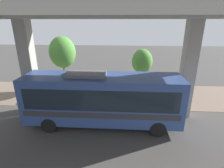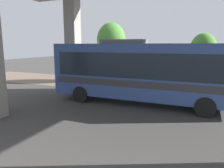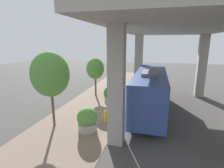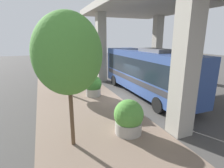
{
  "view_description": "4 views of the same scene",
  "coord_description": "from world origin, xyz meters",
  "px_view_note": "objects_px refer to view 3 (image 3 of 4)",
  "views": [
    {
      "loc": [
        12.9,
        1.22,
        6.88
      ],
      "look_at": [
        0.77,
        0.44,
        2.48
      ],
      "focal_mm": 28.0,
      "sensor_mm": 36.0,
      "label": 1
    },
    {
      "loc": [
        14.54,
        3.41,
        3.48
      ],
      "look_at": [
        1.29,
        -2.35,
        0.86
      ],
      "focal_mm": 35.0,
      "sensor_mm": 36.0,
      "label": 2
    },
    {
      "loc": [
        2.7,
        -15.39,
        6.05
      ],
      "look_at": [
        -1.37,
        0.28,
        2.19
      ],
      "focal_mm": 28.0,
      "sensor_mm": 36.0,
      "label": 3
    },
    {
      "loc": [
        -5.39,
        -11.78,
        4.5
      ],
      "look_at": [
        -0.87,
        -0.57,
        1.31
      ],
      "focal_mm": 28.0,
      "sensor_mm": 36.0,
      "label": 4
    }
  ],
  "objects_px": {
    "planter_middle": "(87,120)",
    "bus": "(150,89)",
    "planter_front": "(110,95)",
    "fire_hydrant": "(106,116)",
    "street_tree_near": "(95,69)",
    "street_tree_far": "(50,74)"
  },
  "relations": [
    {
      "from": "street_tree_near",
      "to": "street_tree_far",
      "type": "xyz_separation_m",
      "value": [
        -0.39,
        -8.01,
        0.75
      ]
    },
    {
      "from": "planter_middle",
      "to": "street_tree_far",
      "type": "xyz_separation_m",
      "value": [
        -2.66,
        0.05,
        3.09
      ]
    },
    {
      "from": "planter_middle",
      "to": "planter_front",
      "type": "bearing_deg",
      "value": 90.01
    },
    {
      "from": "bus",
      "to": "planter_middle",
      "type": "bearing_deg",
      "value": -129.66
    },
    {
      "from": "planter_front",
      "to": "street_tree_far",
      "type": "xyz_separation_m",
      "value": [
        -2.66,
        -6.08,
        3.08
      ]
    },
    {
      "from": "bus",
      "to": "street_tree_near",
      "type": "distance_m",
      "value": 7.15
    },
    {
      "from": "fire_hydrant",
      "to": "planter_middle",
      "type": "bearing_deg",
      "value": -116.62
    },
    {
      "from": "street_tree_near",
      "to": "street_tree_far",
      "type": "relative_size",
      "value": 0.79
    },
    {
      "from": "bus",
      "to": "street_tree_near",
      "type": "bearing_deg",
      "value": 152.93
    },
    {
      "from": "street_tree_far",
      "to": "bus",
      "type": "bearing_deg",
      "value": 35.71
    },
    {
      "from": "bus",
      "to": "planter_front",
      "type": "height_order",
      "value": "bus"
    },
    {
      "from": "fire_hydrant",
      "to": "planter_front",
      "type": "distance_m",
      "value": 4.55
    },
    {
      "from": "street_tree_near",
      "to": "street_tree_far",
      "type": "bearing_deg",
      "value": -92.75
    },
    {
      "from": "fire_hydrant",
      "to": "street_tree_near",
      "type": "distance_m",
      "value": 7.59
    },
    {
      "from": "fire_hydrant",
      "to": "bus",
      "type": "bearing_deg",
      "value": 44.98
    },
    {
      "from": "planter_middle",
      "to": "bus",
      "type": "bearing_deg",
      "value": 50.34
    },
    {
      "from": "planter_middle",
      "to": "street_tree_near",
      "type": "relative_size",
      "value": 0.39
    },
    {
      "from": "bus",
      "to": "planter_middle",
      "type": "relative_size",
      "value": 6.07
    },
    {
      "from": "street_tree_near",
      "to": "fire_hydrant",
      "type": "bearing_deg",
      "value": -64.07
    },
    {
      "from": "planter_front",
      "to": "planter_middle",
      "type": "distance_m",
      "value": 6.13
    },
    {
      "from": "planter_front",
      "to": "planter_middle",
      "type": "bearing_deg",
      "value": -89.99
    },
    {
      "from": "bus",
      "to": "street_tree_far",
      "type": "xyz_separation_m",
      "value": [
        -6.67,
        -4.8,
        1.86
      ]
    }
  ]
}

